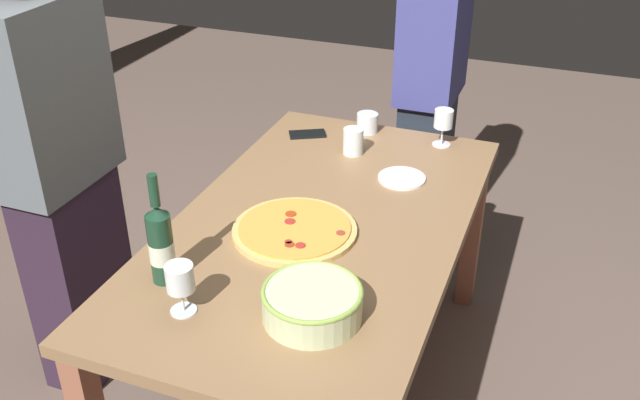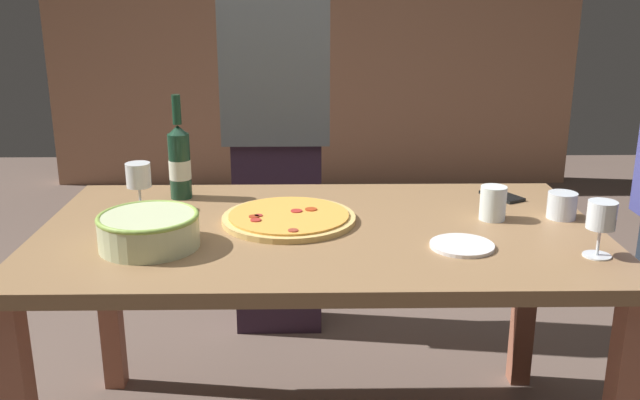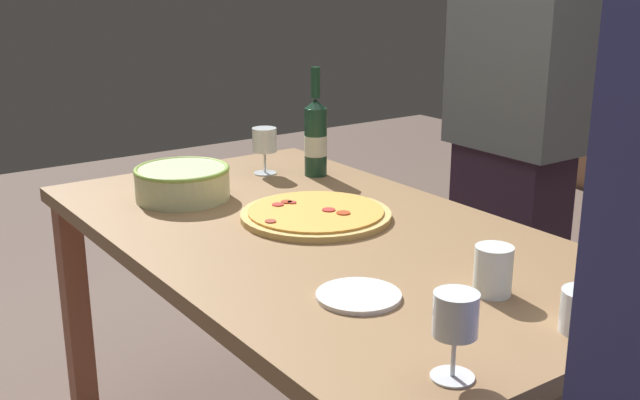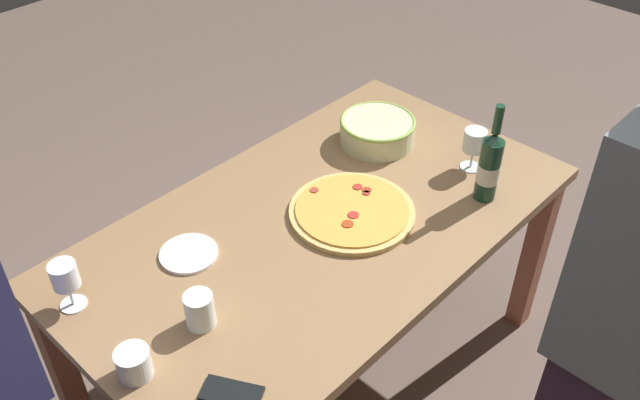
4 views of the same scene
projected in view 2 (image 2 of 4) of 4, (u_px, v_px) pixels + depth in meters
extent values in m
cube|color=olive|center=(320.00, 233.00, 2.01)|extent=(1.60, 0.90, 0.04)
cube|color=#9D5D45|center=(109.00, 296.00, 2.49)|extent=(0.07, 0.07, 0.71)
cube|color=#9D5D45|center=(525.00, 293.00, 2.51)|extent=(0.07, 0.07, 0.71)
cube|color=#AC785A|center=(312.00, 11.00, 4.92)|extent=(3.75, 0.16, 2.48)
cylinder|color=#DAB365|center=(289.00, 219.00, 2.05)|extent=(0.39, 0.39, 0.02)
cylinder|color=gold|center=(289.00, 215.00, 2.05)|extent=(0.35, 0.35, 0.01)
cylinder|color=#9C3B29|center=(293.00, 230.00, 1.91)|extent=(0.03, 0.03, 0.00)
cylinder|color=#AA3029|center=(259.00, 216.00, 2.03)|extent=(0.02, 0.02, 0.00)
cylinder|color=#B32C26|center=(296.00, 211.00, 2.07)|extent=(0.03, 0.03, 0.00)
cylinder|color=#AD3A18|center=(311.00, 209.00, 2.09)|extent=(0.04, 0.04, 0.00)
cylinder|color=#AF2E26|center=(256.00, 220.00, 1.99)|extent=(0.03, 0.03, 0.00)
cylinder|color=#A2331A|center=(254.00, 217.00, 2.02)|extent=(0.03, 0.03, 0.00)
cylinder|color=beige|center=(149.00, 231.00, 1.84)|extent=(0.26, 0.26, 0.09)
torus|color=#93BB4E|center=(148.00, 217.00, 1.83)|extent=(0.27, 0.27, 0.01)
cylinder|color=#1A3D29|center=(180.00, 166.00, 2.26)|extent=(0.07, 0.07, 0.21)
cone|color=#1A3D29|center=(178.00, 130.00, 2.22)|extent=(0.07, 0.07, 0.03)
cylinder|color=#1A3D29|center=(176.00, 109.00, 2.20)|extent=(0.03, 0.03, 0.09)
cylinder|color=silver|center=(180.00, 169.00, 2.26)|extent=(0.07, 0.07, 0.06)
cylinder|color=white|center=(597.00, 255.00, 1.79)|extent=(0.07, 0.07, 0.00)
cylinder|color=white|center=(598.00, 242.00, 1.78)|extent=(0.01, 0.01, 0.07)
cylinder|color=white|center=(602.00, 215.00, 1.76)|extent=(0.07, 0.07, 0.07)
cylinder|color=maroon|center=(601.00, 225.00, 1.77)|extent=(0.06, 0.06, 0.02)
cylinder|color=white|center=(141.00, 208.00, 2.17)|extent=(0.07, 0.07, 0.00)
cylinder|color=white|center=(140.00, 197.00, 2.16)|extent=(0.01, 0.01, 0.07)
cylinder|color=white|center=(138.00, 175.00, 2.14)|extent=(0.08, 0.08, 0.07)
cylinder|color=maroon|center=(139.00, 181.00, 2.14)|extent=(0.07, 0.07, 0.03)
cylinder|color=white|center=(493.00, 203.00, 2.06)|extent=(0.08, 0.08, 0.10)
cylinder|color=white|center=(562.00, 205.00, 2.08)|extent=(0.09, 0.09, 0.08)
cylinder|color=white|center=(462.00, 246.00, 1.85)|extent=(0.17, 0.17, 0.01)
cube|color=black|center=(502.00, 196.00, 2.29)|extent=(0.13, 0.16, 0.01)
cube|color=#302031|center=(279.00, 235.00, 2.94)|extent=(0.36, 0.20, 0.82)
cube|color=slate|center=(275.00, 63.00, 2.73)|extent=(0.42, 0.24, 0.61)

